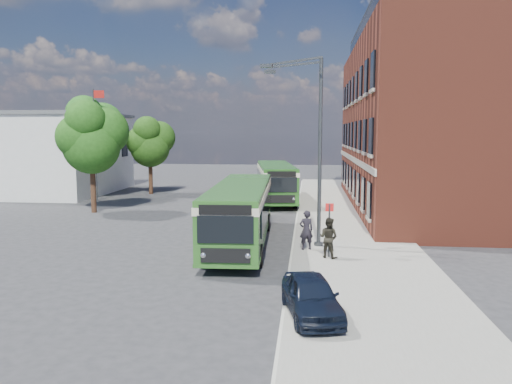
# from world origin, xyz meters

# --- Properties ---
(ground) EXTENTS (120.00, 120.00, 0.00)m
(ground) POSITION_xyz_m (0.00, 0.00, 0.00)
(ground) COLOR #2C2B2E
(ground) RESTS_ON ground
(pavement) EXTENTS (6.00, 48.00, 0.15)m
(pavement) POSITION_xyz_m (7.00, 8.00, 0.07)
(pavement) COLOR gray
(pavement) RESTS_ON ground
(kerb_line) EXTENTS (0.12, 48.00, 0.01)m
(kerb_line) POSITION_xyz_m (3.95, 8.00, 0.01)
(kerb_line) COLOR beige
(kerb_line) RESTS_ON ground
(brick_office) EXTENTS (12.10, 26.00, 14.20)m
(brick_office) POSITION_xyz_m (14.00, 12.00, 6.97)
(brick_office) COLOR maroon
(brick_office) RESTS_ON ground
(white_building) EXTENTS (9.40, 13.40, 7.30)m
(white_building) POSITION_xyz_m (-18.00, 18.00, 3.66)
(white_building) COLOR silver
(white_building) RESTS_ON ground
(flagpole) EXTENTS (0.95, 0.10, 9.00)m
(flagpole) POSITION_xyz_m (-12.45, 13.00, 4.94)
(flagpole) COLOR #36393B
(flagpole) RESTS_ON ground
(street_lamp) EXTENTS (2.96, 2.38, 9.00)m
(street_lamp) POSITION_xyz_m (4.84, -2.00, 4.79)
(street_lamp) COLOR #36393B
(street_lamp) RESTS_ON ground
(bus_stop_sign) EXTENTS (0.35, 0.08, 2.52)m
(bus_stop_sign) POSITION_xyz_m (5.60, -4.20, 1.51)
(bus_stop_sign) COLOR #36393B
(bus_stop_sign) RESTS_ON ground
(bus_front) EXTENTS (3.07, 12.55, 3.02)m
(bus_front) POSITION_xyz_m (1.33, -1.44, 1.83)
(bus_front) COLOR #2B5F20
(bus_front) RESTS_ON ground
(bus_rear) EXTENTS (4.10, 11.52, 3.02)m
(bus_rear) POSITION_xyz_m (2.04, 14.26, 1.83)
(bus_rear) COLOR #23591C
(bus_rear) RESTS_ON ground
(parked_car) EXTENTS (2.16, 3.81, 1.22)m
(parked_car) POSITION_xyz_m (4.80, -11.39, 0.76)
(parked_car) COLOR black
(parked_car) RESTS_ON pavement
(pedestrian_a) EXTENTS (0.78, 0.64, 1.84)m
(pedestrian_a) POSITION_xyz_m (4.60, -2.90, 1.07)
(pedestrian_a) COLOR black
(pedestrian_a) RESTS_ON pavement
(pedestrian_b) EXTENTS (1.08, 1.00, 1.77)m
(pedestrian_b) POSITION_xyz_m (5.57, -4.34, 1.04)
(pedestrian_b) COLOR black
(pedestrian_b) RESTS_ON pavement
(tree_left) EXTENTS (4.60, 4.37, 7.77)m
(tree_left) POSITION_xyz_m (-10.19, 7.27, 5.27)
(tree_left) COLOR #351E13
(tree_left) RESTS_ON ground
(tree_mid) EXTENTS (5.07, 4.82, 8.57)m
(tree_mid) POSITION_xyz_m (-13.47, 14.27, 5.81)
(tree_mid) COLOR #351E13
(tree_mid) RESTS_ON ground
(tree_right) EXTENTS (4.15, 3.94, 7.01)m
(tree_right) POSITION_xyz_m (-9.54, 17.98, 4.75)
(tree_right) COLOR #351E13
(tree_right) RESTS_ON ground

